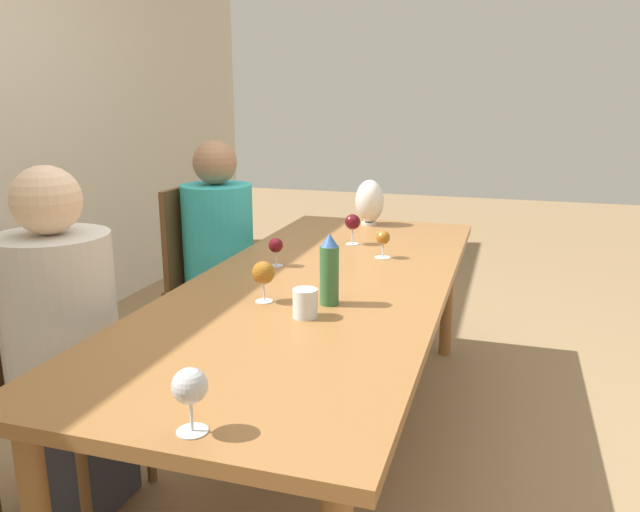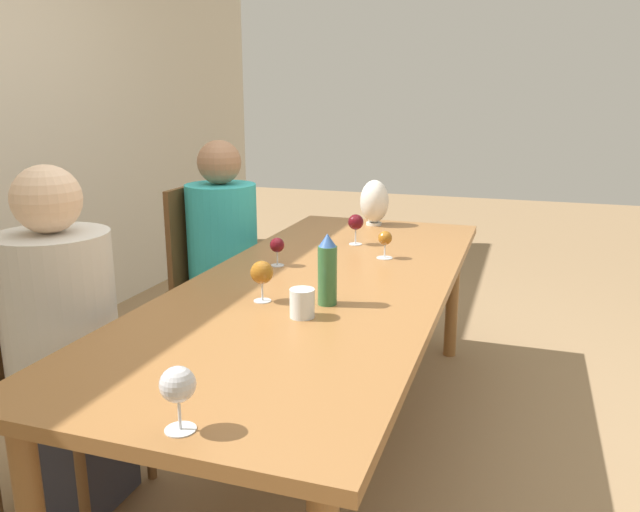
% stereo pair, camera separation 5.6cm
% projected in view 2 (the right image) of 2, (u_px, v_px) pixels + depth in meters
% --- Properties ---
extents(ground_plane, '(14.00, 14.00, 0.00)m').
position_uv_depth(ground_plane, '(321.00, 448.00, 2.63)').
color(ground_plane, '#937551').
extents(dining_table, '(2.52, 0.98, 0.74)m').
position_uv_depth(dining_table, '(321.00, 296.00, 2.46)').
color(dining_table, '#936033').
rests_on(dining_table, ground_plane).
extents(water_bottle, '(0.07, 0.07, 0.25)m').
position_uv_depth(water_bottle, '(327.00, 270.00, 2.13)').
color(water_bottle, '#336638').
rests_on(water_bottle, dining_table).
extents(water_tumbler, '(0.08, 0.08, 0.10)m').
position_uv_depth(water_tumbler, '(302.00, 303.00, 2.03)').
color(water_tumbler, silver).
rests_on(water_tumbler, dining_table).
extents(vase, '(0.16, 0.16, 0.25)m').
position_uv_depth(vase, '(374.00, 202.00, 3.45)').
color(vase, silver).
rests_on(vase, dining_table).
extents(wine_glass_0, '(0.08, 0.08, 0.15)m').
position_uv_depth(wine_glass_0, '(178.00, 386.00, 1.32)').
color(wine_glass_0, silver).
rests_on(wine_glass_0, dining_table).
extents(wine_glass_1, '(0.08, 0.08, 0.15)m').
position_uv_depth(wine_glass_1, '(262.00, 273.00, 2.17)').
color(wine_glass_1, silver).
rests_on(wine_glass_1, dining_table).
extents(wine_glass_2, '(0.06, 0.06, 0.12)m').
position_uv_depth(wine_glass_2, '(277.00, 246.00, 2.63)').
color(wine_glass_2, silver).
rests_on(wine_glass_2, dining_table).
extents(wine_glass_3, '(0.08, 0.08, 0.15)m').
position_uv_depth(wine_glass_3, '(356.00, 223.00, 3.00)').
color(wine_glass_3, silver).
rests_on(wine_glass_3, dining_table).
extents(wine_glass_4, '(0.07, 0.07, 0.12)m').
position_uv_depth(wine_glass_4, '(385.00, 239.00, 2.75)').
color(wine_glass_4, silver).
rests_on(wine_glass_4, dining_table).
extents(chair_near, '(0.44, 0.44, 0.98)m').
position_uv_depth(chair_near, '(48.00, 363.00, 2.21)').
color(chair_near, brown).
rests_on(chair_near, ground_plane).
extents(chair_far, '(0.44, 0.44, 0.98)m').
position_uv_depth(chair_far, '(211.00, 273.00, 3.32)').
color(chair_far, brown).
rests_on(chair_far, ground_plane).
extents(person_near, '(0.38, 0.38, 1.23)m').
position_uv_depth(person_near, '(65.00, 332.00, 2.15)').
color(person_near, '#2D2D38').
rests_on(person_near, ground_plane).
extents(person_far, '(0.36, 0.36, 1.23)m').
position_uv_depth(person_far, '(225.00, 251.00, 3.26)').
color(person_far, '#2D2D38').
rests_on(person_far, ground_plane).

